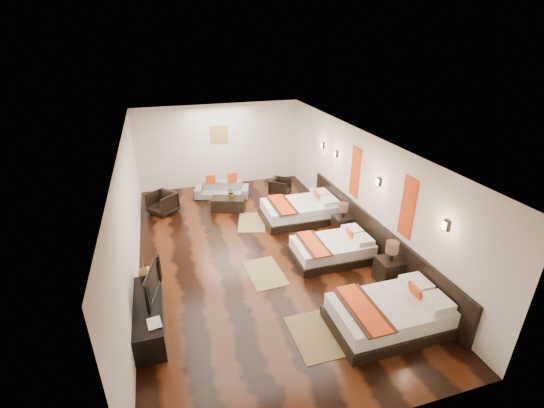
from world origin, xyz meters
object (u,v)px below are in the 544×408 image
object	(u,v)px
bed_near	(390,314)
tv_console	(149,316)
nightstand_a	(389,268)
book	(147,325)
nightstand_b	(342,223)
sofa	(222,190)
armchair_right	(280,187)
figurine	(146,271)
bed_far	(301,210)
bed_mid	(333,249)
tv	(148,283)
table_plant	(231,192)
coffee_table	(228,204)
armchair_left	(162,203)

from	to	relation	value
bed_near	tv_console	xyz separation A→B (m)	(-4.20, 1.23, -0.00)
nightstand_a	book	bearing A→B (deg)	-173.69
nightstand_b	tv_console	distance (m)	5.41
sofa	armchair_right	xyz separation A→B (m)	(1.87, -0.40, 0.03)
nightstand_b	figurine	size ratio (longest dim) A/B	2.84
figurine	sofa	bearing A→B (deg)	63.92
bed_far	armchair_right	distance (m)	1.87
nightstand_a	tv_console	world-z (taller)	nightstand_a
bed_mid	figurine	distance (m)	4.23
figurine	tv	bearing A→B (deg)	-85.25
bed_mid	nightstand_b	xyz separation A→B (m)	(0.75, 1.02, 0.07)
table_plant	nightstand_b	bearing A→B (deg)	-43.24
book	coffee_table	xyz separation A→B (m)	(2.32, 5.08, -0.36)
book	armchair_right	distance (m)	7.10
book	figurine	world-z (taller)	figurine
tv	book	distance (m)	0.85
armchair_right	nightstand_b	bearing A→B (deg)	-126.72
book	armchair_left	distance (m)	5.46
nightstand_b	table_plant	size ratio (longest dim) A/B	2.95
nightstand_a	sofa	bearing A→B (deg)	115.21
bed_near	coffee_table	bearing A→B (deg)	108.15
nightstand_b	tv_console	xyz separation A→B (m)	(-4.95, -2.19, -0.04)
nightstand_a	armchair_left	world-z (taller)	nightstand_a
bed_near	sofa	bearing A→B (deg)	105.49
nightstand_b	figurine	distance (m)	5.14
figurine	tv_console	bearing A→B (deg)	-90.00
tv	coffee_table	size ratio (longest dim) A/B	1.00
bed_near	armchair_left	xyz separation A→B (m)	(-3.78, 6.10, 0.05)
figurine	armchair_right	distance (m)	6.04
tv_console	armchair_left	bearing A→B (deg)	85.13
bed_far	figurine	world-z (taller)	figurine
tv_console	coffee_table	distance (m)	5.07
nightstand_a	coffee_table	world-z (taller)	nightstand_a
nightstand_a	armchair_right	xyz separation A→B (m)	(-0.76, 5.18, -0.06)
bed_near	nightstand_b	distance (m)	3.50
tv_console	tv	distance (m)	0.61
tv_console	sofa	bearing A→B (deg)	67.38
bed_near	book	size ratio (longest dim) A/B	7.24
nightstand_a	bed_mid	bearing A→B (deg)	122.22
figurine	armchair_right	bearing A→B (deg)	45.97
bed_near	armchair_right	xyz separation A→B (m)	(-0.01, 6.39, 0.00)
tv_console	armchair_left	distance (m)	4.88
bed_far	armchair_left	distance (m)	4.10
figurine	armchair_left	xyz separation A→B (m)	(0.41, 4.04, -0.38)
bed_near	nightstand_a	world-z (taller)	nightstand_a
tv	armchair_right	distance (m)	6.46
table_plant	bed_mid	bearing A→B (deg)	-62.51
bed_near	coffee_table	distance (m)	6.04
tv	book	size ratio (longest dim) A/B	3.40
sofa	table_plant	distance (m)	1.06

